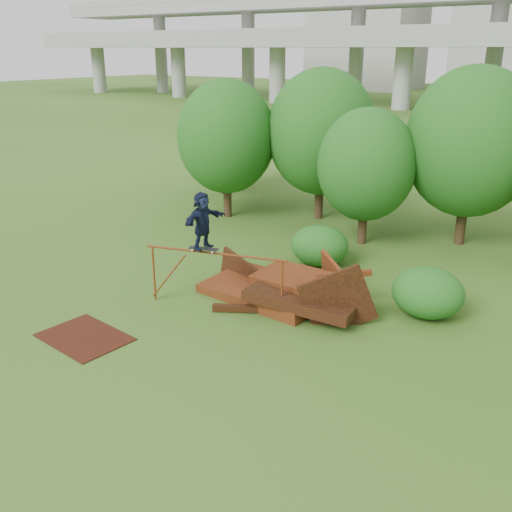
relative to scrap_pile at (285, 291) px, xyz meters
The scene contains 14 objects.
ground 2.88m from the scrap_pile, 83.24° to the right, with size 240.00×240.00×0.00m, color #2D5116.
scrap_pile is the anchor object (origin of this frame).
grind_rail 2.26m from the scrap_pile, 134.13° to the right, with size 4.05×1.23×1.71m.
skateboard 2.75m from the scrap_pile, 138.33° to the right, with size 0.87×0.45×0.09m.
skater 3.25m from the scrap_pile, 138.33° to the right, with size 1.49×0.47×1.61m, color black.
flat_plate 5.76m from the scrap_pile, 123.31° to the right, with size 2.28×1.63×0.03m, color #35150B.
tree_0 9.97m from the scrap_pile, 136.68° to the left, with size 4.21×4.21×5.94m.
tree_1 9.73m from the scrap_pile, 111.65° to the left, with size 4.60×4.60×6.40m.
tree_2 6.88m from the scrap_pile, 93.20° to the left, with size 3.63×3.63×5.12m.
tree_3 9.47m from the scrap_pile, 71.57° to the left, with size 4.74×4.74×6.58m.
tree_6 14.01m from the scrap_pile, 134.22° to the left, with size 3.81×3.81×5.32m.
shrub_left 3.41m from the scrap_pile, 100.51° to the left, with size 2.00×1.85×1.39m, color #144C14.
shrub_right 4.03m from the scrap_pile, 20.25° to the left, with size 1.99×1.83×1.41m, color #144C14.
building_right 101.31m from the scrap_pile, 98.98° to the left, with size 14.00×14.00×28.00m, color #9E9E99.
Camera 1 is at (7.50, -10.43, 7.02)m, focal length 40.00 mm.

